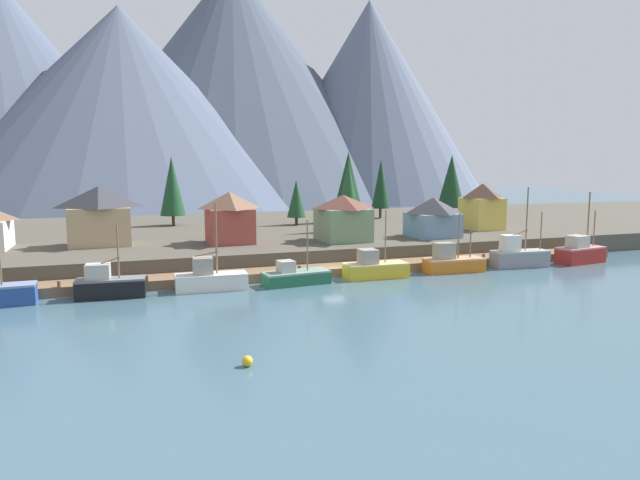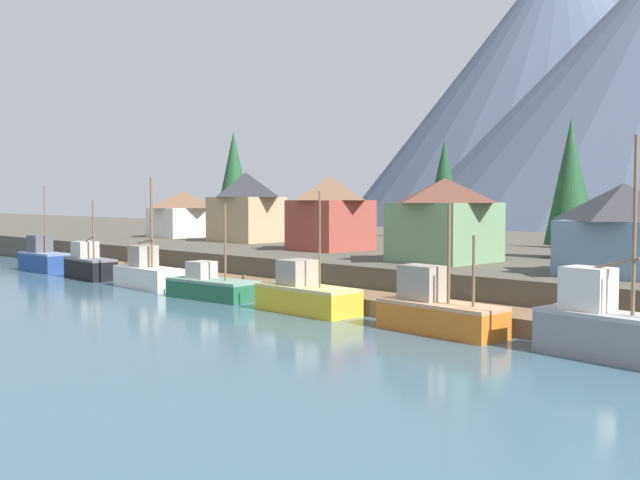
% 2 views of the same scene
% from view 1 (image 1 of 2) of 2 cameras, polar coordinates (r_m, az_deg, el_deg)
% --- Properties ---
extents(ground_plane, '(400.00, 400.00, 1.00)m').
position_cam_1_polar(ground_plane, '(80.87, -3.68, -1.56)').
color(ground_plane, '#3D5B6B').
extents(dock, '(80.00, 4.00, 1.60)m').
position_cam_1_polar(dock, '(63.85, 0.81, -3.12)').
color(dock, brown).
rests_on(dock, ground_plane).
extents(shoreline_bank, '(400.00, 56.00, 2.50)m').
position_cam_1_polar(shoreline_bank, '(92.10, -5.76, 0.65)').
color(shoreline_bank, '#4C473D').
rests_on(shoreline_bank, ground_plane).
extents(mountain_central_peak, '(119.21, 119.21, 60.88)m').
position_cam_1_polar(mountain_central_peak, '(187.40, -19.72, 12.75)').
color(mountain_central_peak, '#4C566B').
rests_on(mountain_central_peak, ground_plane).
extents(mountain_east_peak, '(134.65, 134.65, 86.31)m').
position_cam_1_polar(mountain_east_peak, '(217.79, -8.81, 15.70)').
color(mountain_east_peak, '#475160').
rests_on(mountain_east_peak, ground_plane).
extents(mountain_far_ridge, '(87.68, 87.68, 72.29)m').
position_cam_1_polar(mountain_far_ridge, '(213.17, 5.01, 14.04)').
color(mountain_far_ridge, slate).
rests_on(mountain_far_ridge, ground_plane).
extents(fishing_boat_black, '(6.45, 2.81, 6.96)m').
position_cam_1_polar(fishing_boat_black, '(56.36, -20.93, -4.34)').
color(fishing_boat_black, black).
rests_on(fishing_boat_black, ground_plane).
extents(fishing_boat_white, '(7.21, 2.84, 8.78)m').
position_cam_1_polar(fishing_boat_white, '(56.90, -11.25, -3.96)').
color(fishing_boat_white, silver).
rests_on(fishing_boat_white, ground_plane).
extents(fishing_boat_green, '(7.25, 3.45, 6.73)m').
position_cam_1_polar(fishing_boat_green, '(58.55, -2.58, -3.76)').
color(fishing_boat_green, '#1E5B3D').
rests_on(fishing_boat_green, ground_plane).
extents(fishing_boat_yellow, '(7.18, 2.93, 7.58)m').
position_cam_1_polar(fishing_boat_yellow, '(62.12, 5.65, -2.90)').
color(fishing_boat_yellow, gold).
rests_on(fishing_boat_yellow, ground_plane).
extents(fishing_boat_orange, '(7.24, 2.95, 6.86)m').
position_cam_1_polar(fishing_boat_orange, '(67.01, 13.47, -2.24)').
color(fishing_boat_orange, '#CC6B1E').
rests_on(fishing_boat_orange, ground_plane).
extents(fishing_boat_grey, '(7.29, 2.99, 9.86)m').
position_cam_1_polar(fishing_boat_grey, '(72.54, 19.74, -1.55)').
color(fishing_boat_grey, gray).
rests_on(fishing_boat_grey, ground_plane).
extents(fishing_boat_red, '(6.89, 3.54, 9.13)m').
position_cam_1_polar(fishing_boat_red, '(78.59, 25.20, -1.18)').
color(fishing_boat_red, maroon).
rests_on(fishing_boat_red, ground_plane).
extents(house_blue, '(6.55, 6.18, 5.55)m').
position_cam_1_polar(house_blue, '(79.19, 11.54, 2.36)').
color(house_blue, '#6689A8').
rests_on(house_blue, shoreline_bank).
extents(house_tan, '(7.60, 5.62, 7.42)m').
position_cam_1_polar(house_tan, '(74.41, -21.76, 2.38)').
color(house_tan, tan).
rests_on(house_tan, shoreline_bank).
extents(house_red, '(5.85, 6.42, 6.61)m').
position_cam_1_polar(house_red, '(72.44, -9.30, 2.36)').
color(house_red, '#9E4238').
rests_on(house_red, shoreline_bank).
extents(house_green, '(6.39, 6.91, 6.11)m').
position_cam_1_polar(house_green, '(73.64, 2.38, 2.34)').
color(house_green, '#6B8E66').
rests_on(house_green, shoreline_bank).
extents(house_yellow, '(5.45, 5.74, 7.20)m').
position_cam_1_polar(house_yellow, '(90.59, 16.35, 3.39)').
color(house_yellow, gold).
rests_on(house_yellow, shoreline_bank).
extents(conifer_near_left, '(5.10, 5.10, 12.01)m').
position_cam_1_polar(conifer_near_left, '(109.34, 13.36, 5.92)').
color(conifer_near_left, '#4C3823').
rests_on(conifer_near_left, shoreline_bank).
extents(conifer_near_right, '(5.55, 5.55, 12.35)m').
position_cam_1_polar(conifer_near_right, '(98.13, 2.93, 5.81)').
color(conifer_near_right, '#4C3823').
rests_on(conifer_near_right, shoreline_bank).
extents(conifer_mid_left, '(3.44, 3.44, 11.17)m').
position_cam_1_polar(conifer_mid_left, '(106.07, 6.27, 5.77)').
color(conifer_mid_left, '#4C3823').
rests_on(conifer_mid_left, shoreline_bank).
extents(conifer_mid_right, '(4.17, 4.17, 11.49)m').
position_cam_1_polar(conifer_mid_right, '(95.47, -14.98, 5.39)').
color(conifer_mid_right, '#4C3823').
rests_on(conifer_mid_right, shoreline_bank).
extents(conifer_back_left, '(3.84, 3.84, 10.82)m').
position_cam_1_polar(conifer_back_left, '(84.22, 2.93, 4.92)').
color(conifer_back_left, '#4C3823').
rests_on(conifer_back_left, shoreline_bank).
extents(conifer_back_right, '(3.16, 3.16, 7.59)m').
position_cam_1_polar(conifer_back_right, '(93.32, -2.46, 4.27)').
color(conifer_back_right, '#4C3823').
rests_on(conifer_back_right, shoreline_bank).
extents(channel_buoy, '(0.70, 0.70, 0.70)m').
position_cam_1_polar(channel_buoy, '(35.68, -7.50, -12.25)').
color(channel_buoy, gold).
rests_on(channel_buoy, ground_plane).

